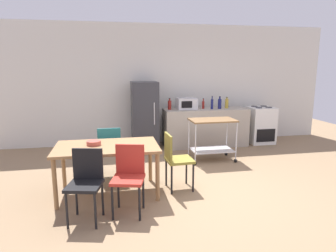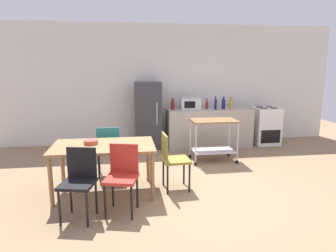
{
  "view_description": "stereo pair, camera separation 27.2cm",
  "coord_description": "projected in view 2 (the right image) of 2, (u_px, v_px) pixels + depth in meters",
  "views": [
    {
      "loc": [
        -1.33,
        -4.18,
        1.89
      ],
      "look_at": [
        -0.29,
        1.2,
        0.8
      ],
      "focal_mm": 32.02,
      "sensor_mm": 36.0,
      "label": 1
    },
    {
      "loc": [
        -1.06,
        -4.22,
        1.89
      ],
      "look_at": [
        -0.29,
        1.2,
        0.8
      ],
      "focal_mm": 32.02,
      "sensor_mm": 36.0,
      "label": 2
    }
  ],
  "objects": [
    {
      "name": "chair_black",
      "position": [
        79.0,
        178.0,
        3.74
      ],
      "size": [
        0.48,
        0.48,
        0.89
      ],
      "rotation": [
        0.0,
        0.0,
        -0.23
      ],
      "color": "black",
      "rests_on": "ground_plane"
    },
    {
      "name": "stove_oven",
      "position": [
        265.0,
        126.0,
        7.4
      ],
      "size": [
        0.6,
        0.61,
        0.92
      ],
      "color": "white",
      "rests_on": "ground_plane"
    },
    {
      "name": "bottle_soda",
      "position": [
        207.0,
        105.0,
        7.12
      ],
      "size": [
        0.06,
        0.06,
        0.25
      ],
      "color": "maroon",
      "rests_on": "kitchen_counter"
    },
    {
      "name": "kitchen_cart",
      "position": [
        213.0,
        133.0,
        6.01
      ],
      "size": [
        0.91,
        0.57,
        0.85
      ],
      "color": "brown",
      "rests_on": "ground_plane"
    },
    {
      "name": "refrigerator",
      "position": [
        148.0,
        115.0,
        7.01
      ],
      "size": [
        0.6,
        0.63,
        1.55
      ],
      "color": "#333338",
      "rests_on": "ground_plane"
    },
    {
      "name": "ground_plane",
      "position": [
        197.0,
        191.0,
        4.62
      ],
      "size": [
        12.0,
        12.0,
        0.0
      ],
      "primitive_type": "plane",
      "color": "#8C7051"
    },
    {
      "name": "kitchen_counter",
      "position": [
        209.0,
        128.0,
        7.18
      ],
      "size": [
        2.0,
        0.64,
        0.9
      ],
      "primitive_type": "cube",
      "color": "#A89E8E",
      "rests_on": "ground_plane"
    },
    {
      "name": "microwave",
      "position": [
        190.0,
        104.0,
        7.04
      ],
      "size": [
        0.46,
        0.35,
        0.26
      ],
      "color": "silver",
      "rests_on": "kitchen_counter"
    },
    {
      "name": "bottle_hot_sauce",
      "position": [
        216.0,
        104.0,
        7.01
      ],
      "size": [
        0.06,
        0.06,
        0.31
      ],
      "color": "navy",
      "rests_on": "kitchen_counter"
    },
    {
      "name": "dining_table",
      "position": [
        104.0,
        150.0,
        4.46
      ],
      "size": [
        1.5,
        0.9,
        0.75
      ],
      "color": "olive",
      "rests_on": "ground_plane"
    },
    {
      "name": "chair_teal",
      "position": [
        108.0,
        147.0,
        5.17
      ],
      "size": [
        0.42,
        0.42,
        0.89
      ],
      "rotation": [
        0.0,
        0.0,
        3.2
      ],
      "color": "#1E666B",
      "rests_on": "ground_plane"
    },
    {
      "name": "chair_olive",
      "position": [
        172.0,
        157.0,
        4.6
      ],
      "size": [
        0.42,
        0.42,
        0.89
      ],
      "rotation": [
        0.0,
        0.0,
        1.63
      ],
      "color": "olive",
      "rests_on": "ground_plane"
    },
    {
      "name": "chair_red",
      "position": [
        122.0,
        174.0,
        3.91
      ],
      "size": [
        0.49,
        0.49,
        0.89
      ],
      "rotation": [
        0.0,
        0.0,
        -0.25
      ],
      "color": "#B72D23",
      "rests_on": "ground_plane"
    },
    {
      "name": "fruit_bowl",
      "position": [
        91.0,
        142.0,
        4.48
      ],
      "size": [
        0.21,
        0.21,
        0.06
      ],
      "primitive_type": "cylinder",
      "color": "#B24C3F",
      "rests_on": "dining_table"
    },
    {
      "name": "bottle_soy_sauce",
      "position": [
        223.0,
        104.0,
        7.07
      ],
      "size": [
        0.08,
        0.08,
        0.3
      ],
      "color": "navy",
      "rests_on": "kitchen_counter"
    },
    {
      "name": "back_wall",
      "position": [
        168.0,
        85.0,
        7.44
      ],
      "size": [
        8.4,
        0.12,
        2.9
      ],
      "primitive_type": "cube",
      "color": "silver",
      "rests_on": "ground_plane"
    },
    {
      "name": "bottle_sparkling_water",
      "position": [
        173.0,
        105.0,
        6.99
      ],
      "size": [
        0.08,
        0.08,
        0.27
      ],
      "color": "maroon",
      "rests_on": "kitchen_counter"
    },
    {
      "name": "bottle_wine",
      "position": [
        231.0,
        104.0,
        7.15
      ],
      "size": [
        0.08,
        0.08,
        0.27
      ],
      "color": "gold",
      "rests_on": "kitchen_counter"
    }
  ]
}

